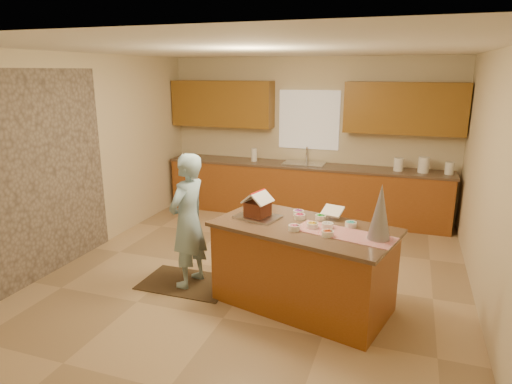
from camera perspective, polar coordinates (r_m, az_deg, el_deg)
floor at (r=5.75m, az=0.30°, el=-10.25°), size 5.50×5.50×0.00m
ceiling at (r=5.20m, az=0.34°, el=17.73°), size 5.50×5.50×0.00m
wall_back at (r=7.92m, az=6.74°, el=6.97°), size 5.50×5.50×0.00m
wall_front at (r=2.95m, az=-17.21°, el=-7.83°), size 5.50×5.50×0.00m
wall_left at (r=6.54m, az=-20.99°, el=4.32°), size 5.50×5.50×0.00m
wall_right at (r=5.11m, az=27.92°, el=0.75°), size 5.50×5.50×0.00m
stone_accent at (r=5.96m, az=-25.60°, el=1.89°), size 0.00×2.50×2.50m
window_curtain at (r=7.86m, az=6.77°, el=9.10°), size 1.05×0.03×1.00m
back_counter_base at (r=7.82m, az=6.07°, el=0.06°), size 4.80×0.60×0.88m
back_counter_top at (r=7.71m, az=6.16°, el=3.36°), size 4.85×0.63×0.04m
upper_cabinet_left at (r=8.17m, az=-4.30°, el=11.15°), size 1.85×0.35×0.80m
upper_cabinet_right at (r=7.51m, az=18.38°, el=10.09°), size 1.85×0.35×0.80m
sink at (r=7.72m, az=6.16°, el=3.29°), size 0.70×0.45×0.12m
faucet at (r=7.86m, az=6.49°, el=4.76°), size 0.03×0.03×0.28m
island_base at (r=4.87m, az=5.97°, el=-9.57°), size 1.95×1.31×0.87m
island_top at (r=4.70m, az=6.13°, el=-4.52°), size 2.05×1.41×0.04m
table_runner at (r=4.52m, az=11.17°, el=-5.24°), size 1.05×0.59×0.01m
baking_tray at (r=4.91m, az=0.21°, el=-3.17°), size 0.53×0.44×0.02m
cookbook at (r=4.93m, az=9.72°, el=-2.38°), size 0.25×0.22×0.09m
tinsel_tree at (r=4.37m, az=15.55°, el=-2.48°), size 0.27×0.27×0.54m
rug at (r=5.55m, az=-8.80°, el=-11.35°), size 1.07×0.70×0.01m
boy at (r=5.22m, az=-8.66°, el=-3.64°), size 0.46×0.63×1.57m
canister_a at (r=7.51m, az=17.70°, el=3.37°), size 0.15×0.15×0.21m
canister_b at (r=7.51m, az=20.58°, el=3.27°), size 0.17×0.17×0.25m
canister_c at (r=7.54m, az=23.41°, el=2.80°), size 0.13×0.13×0.19m
paper_towel at (r=7.93m, az=-0.23°, el=4.76°), size 0.10×0.10×0.23m
gingerbread_house at (r=4.87m, az=0.22°, el=-1.87°), size 0.33×0.34×0.28m
candy_bowls at (r=4.72m, az=7.67°, el=-3.89°), size 0.72×0.67×0.05m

